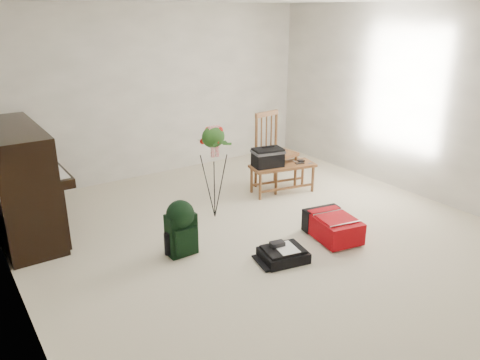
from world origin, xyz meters
TOP-DOWN VIEW (x-y plane):
  - floor at (0.00, 0.00)m, footprint 5.00×5.50m
  - wall_back at (0.00, 2.75)m, footprint 5.00×0.04m
  - wall_left at (-2.50, 0.00)m, footprint 0.04×5.50m
  - wall_right at (2.50, 0.00)m, footprint 0.04×5.50m
  - piano at (-2.19, 1.60)m, footprint 0.71×1.50m
  - bench at (0.87, 1.02)m, footprint 0.95×0.53m
  - dining_chair at (1.06, 1.25)m, footprint 0.52×0.52m
  - red_suitcase at (0.60, -0.35)m, footprint 0.52×0.69m
  - black_duffel at (-0.16, -0.47)m, footprint 0.51×0.44m
  - green_backpack at (-0.95, 0.23)m, footprint 0.30×0.29m
  - flower_stand at (-0.19, 0.83)m, footprint 0.37×0.37m

SIDE VIEW (x-z plane):
  - floor at x=0.00m, z-range -0.01..0.01m
  - black_duffel at x=-0.16m, z-range -0.03..0.16m
  - red_suitcase at x=0.60m, z-range 0.01..0.28m
  - green_backpack at x=-0.95m, z-range 0.03..0.62m
  - bench at x=0.87m, z-range 0.14..0.83m
  - dining_chair at x=1.06m, z-range -0.01..1.05m
  - flower_stand at x=-0.19m, z-range -0.01..1.16m
  - piano at x=-2.19m, z-range -0.03..1.22m
  - wall_back at x=0.00m, z-range 0.00..2.50m
  - wall_left at x=-2.50m, z-range 0.00..2.50m
  - wall_right at x=2.50m, z-range 0.00..2.50m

